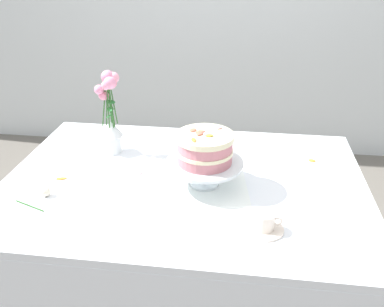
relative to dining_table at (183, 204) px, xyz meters
The scene contains 10 objects.
dining_table is the anchor object (origin of this frame).
linen_napkin 0.13m from the dining_table, ahead, with size 0.32×0.32×0.00m, color white.
cake_stand 0.19m from the dining_table, ahead, with size 0.29×0.29×0.10m.
layer_cake 0.26m from the dining_table, ahead, with size 0.21×0.21×0.12m.
flower_vase 0.49m from the dining_table, 146.11° to the left, with size 0.10×0.10×0.36m.
teacup 0.41m from the dining_table, 40.18° to the right, with size 0.13×0.13×0.06m.
fallen_rose 0.52m from the dining_table, 161.56° to the right, with size 0.13×0.12×0.04m.
loose_petal_0 0.21m from the dining_table, 162.95° to the left, with size 0.03×0.02×0.00m, color pink.
loose_petal_1 0.49m from the dining_table, behind, with size 0.04×0.02×0.00m, color orange.
loose_petal_2 0.58m from the dining_table, 26.53° to the left, with size 0.03×0.02×0.00m, color orange.
Camera 1 is at (0.22, -1.41, 1.57)m, focal length 39.53 mm.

